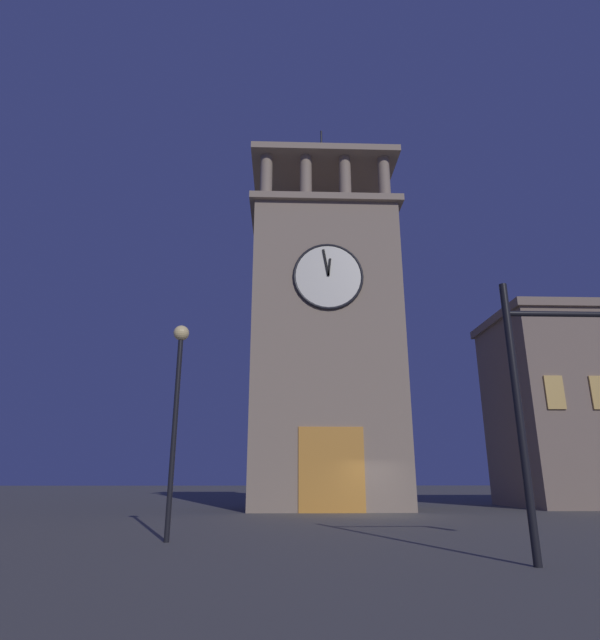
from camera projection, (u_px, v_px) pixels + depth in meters
name	position (u px, v px, depth m)	size (l,w,h in m)	color
ground_plane	(379.00, 516.00, 22.48)	(200.00, 200.00, 0.00)	#56544F
clocktower	(324.00, 345.00, 29.62)	(8.75, 6.78, 23.66)	gray
traffic_signal_near	(566.00, 375.00, 10.48)	(3.40, 0.41, 5.57)	black
street_lamp	(177.00, 388.00, 14.21)	(0.44, 0.44, 5.78)	black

